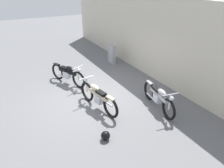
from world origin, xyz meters
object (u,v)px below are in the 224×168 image
(helmet, at_px, (105,136))
(motorcycle_cream, at_px, (98,97))
(stone_marker, at_px, (112,54))
(motorcycle_silver, at_px, (159,97))
(motorcycle_black, at_px, (68,74))

(helmet, bearing_deg, motorcycle_cream, 162.04)
(stone_marker, bearing_deg, motorcycle_silver, -8.78)
(helmet, xyz_separation_m, motorcycle_black, (-3.99, 0.22, 0.32))
(stone_marker, relative_size, helmet, 3.61)
(stone_marker, height_order, motorcycle_cream, stone_marker)
(motorcycle_cream, height_order, motorcycle_black, motorcycle_cream)
(motorcycle_black, xyz_separation_m, motorcycle_silver, (3.43, 2.13, -0.01))
(stone_marker, xyz_separation_m, motorcycle_silver, (4.74, -0.73, -0.04))
(helmet, distance_m, motorcycle_cream, 1.71)
(stone_marker, relative_size, motorcycle_black, 0.49)
(motorcycle_cream, bearing_deg, motorcycle_silver, -129.88)
(stone_marker, distance_m, helmet, 6.15)
(motorcycle_cream, xyz_separation_m, motorcycle_black, (-2.40, -0.30, -0.01))
(stone_marker, bearing_deg, motorcycle_black, -65.39)
(stone_marker, xyz_separation_m, helmet, (5.31, -3.09, -0.35))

